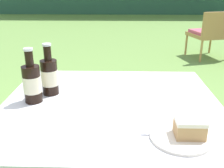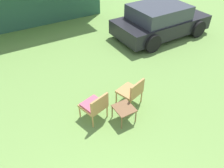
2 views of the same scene
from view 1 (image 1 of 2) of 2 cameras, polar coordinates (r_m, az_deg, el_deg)
name	(u,v)px [view 1 (image 1 of 2)]	position (r m, az deg, el deg)	size (l,w,h in m)	color
wicker_chair_cushioned	(210,32)	(4.81, 20.59, 10.52)	(0.68, 0.68, 0.81)	#B2844C
patio_table	(111,116)	(1.19, -0.13, -6.90)	(0.96, 0.87, 0.75)	silver
cake_on_plate	(185,132)	(0.94, 15.67, -10.04)	(0.21, 0.21, 0.07)	silver
cola_bottle_near	(50,76)	(1.26, -13.45, 1.76)	(0.08, 0.08, 0.24)	black
cola_bottle_far	(32,82)	(1.19, -17.03, 0.32)	(0.08, 0.08, 0.24)	black
fork	(166,135)	(0.95, 11.69, -10.82)	(0.17, 0.02, 0.01)	silver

